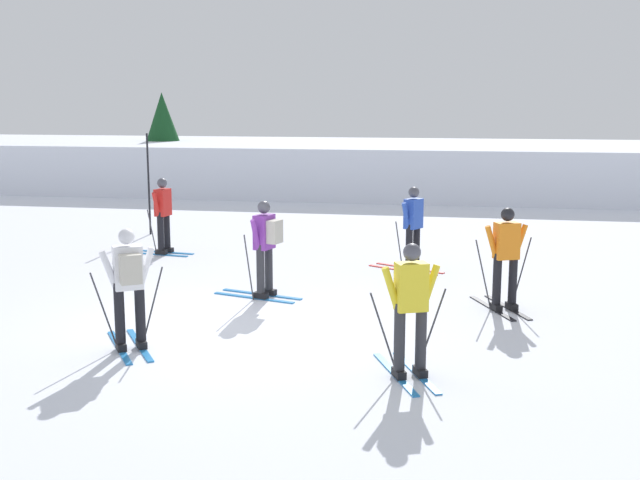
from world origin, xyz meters
The scene contains 10 objects.
ground_plane centered at (0.00, 0.00, 0.00)m, with size 120.00×120.00×0.00m, color silver.
far_snow_ridge centered at (0.00, 18.84, 0.89)m, with size 80.00×8.33×1.79m, color silver.
skier_orange centered at (4.20, 1.78, 0.92)m, with size 0.97×1.62×1.71m.
skier_purple centered at (0.13, 1.91, 0.96)m, with size 1.64×0.97×1.71m.
skier_blue centered at (2.51, 4.60, 0.92)m, with size 1.59×1.08×1.71m.
skier_yellow centered at (2.88, -1.67, 0.92)m, with size 0.97×1.62×1.71m.
skier_white centered at (-0.98, -1.27, 0.96)m, with size 1.19×1.54×1.71m.
skier_red centered at (-3.09, 5.36, 0.92)m, with size 1.64×1.00×1.71m.
trail_marker_pole centered at (-4.40, 7.77, 1.29)m, with size 0.05×0.05×2.58m, color black.
conifer_far_left centered at (-8.36, 18.92, 2.19)m, with size 2.06×2.06×3.70m.
Camera 1 is at (3.45, -11.10, 3.43)m, focal length 44.16 mm.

